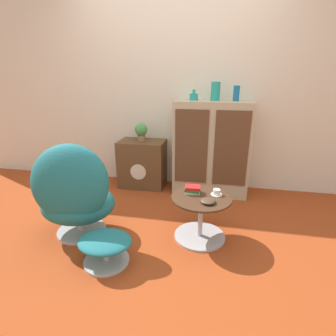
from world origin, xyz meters
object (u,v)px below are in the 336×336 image
(vase_inner_left, at_px, (216,91))
(vase_inner_right, at_px, (236,93))
(tv_console, at_px, (142,164))
(coffee_table, at_px, (200,216))
(potted_plant, at_px, (141,131))
(ottoman, at_px, (105,245))
(vase_leftmost, at_px, (194,96))
(bowl, at_px, (208,201))
(teacup, at_px, (217,193))
(egg_chair, at_px, (75,195))
(sideboard, at_px, (211,148))
(book_stack, at_px, (192,190))

(vase_inner_left, height_order, vase_inner_right, vase_inner_left)
(tv_console, xyz_separation_m, coffee_table, (0.87, -1.08, -0.09))
(potted_plant, bearing_deg, ottoman, -84.16)
(vase_leftmost, height_order, vase_inner_left, vase_inner_left)
(vase_inner_left, bearing_deg, vase_inner_right, 0.00)
(tv_console, relative_size, bowl, 4.86)
(tv_console, height_order, potted_plant, potted_plant)
(vase_leftmost, bearing_deg, ottoman, -107.86)
(coffee_table, distance_m, teacup, 0.26)
(egg_chair, relative_size, ottoman, 2.14)
(ottoman, xyz_separation_m, coffee_table, (0.71, 0.49, 0.06))
(vase_leftmost, bearing_deg, egg_chair, -125.71)
(egg_chair, bearing_deg, sideboard, 47.65)
(vase_leftmost, distance_m, vase_inner_left, 0.26)
(vase_inner_left, bearing_deg, book_stack, -97.41)
(vase_inner_right, bearing_deg, vase_leftmost, 180.00)
(vase_inner_left, height_order, book_stack, vase_inner_left)
(ottoman, xyz_separation_m, teacup, (0.84, 0.56, 0.27))
(potted_plant, relative_size, book_stack, 1.52)
(coffee_table, relative_size, vase_inner_left, 2.56)
(coffee_table, height_order, teacup, teacup)
(ottoman, relative_size, book_stack, 2.88)
(book_stack, bearing_deg, vase_inner_left, 82.59)
(vase_inner_left, bearing_deg, ottoman, -115.72)
(ottoman, relative_size, potted_plant, 1.89)
(egg_chair, distance_m, teacup, 1.27)
(sideboard, relative_size, tv_console, 1.85)
(sideboard, relative_size, vase_inner_left, 5.51)
(egg_chair, xyz_separation_m, coffee_table, (1.11, 0.20, -0.20))
(sideboard, bearing_deg, book_stack, -96.92)
(vase_leftmost, bearing_deg, coffee_table, -79.01)
(vase_inner_left, xyz_separation_m, bowl, (0.02, -1.17, -0.82))
(ottoman, bearing_deg, potted_plant, 95.84)
(vase_leftmost, bearing_deg, tv_console, 178.77)
(ottoman, bearing_deg, vase_inner_left, 64.28)
(ottoman, bearing_deg, coffee_table, 34.94)
(sideboard, relative_size, book_stack, 7.69)
(coffee_table, distance_m, vase_inner_right, 1.49)
(potted_plant, bearing_deg, egg_chair, -100.78)
(coffee_table, bearing_deg, bowl, -58.48)
(egg_chair, xyz_separation_m, book_stack, (1.02, 0.26, 0.02))
(sideboard, distance_m, ottoman, 1.77)
(tv_console, height_order, vase_leftmost, vase_leftmost)
(ottoman, bearing_deg, tv_console, 95.72)
(tv_console, bearing_deg, sideboard, -1.15)
(egg_chair, xyz_separation_m, ottoman, (0.40, -0.30, -0.26))
(potted_plant, xyz_separation_m, book_stack, (0.78, -1.01, -0.30))
(ottoman, bearing_deg, sideboard, 64.50)
(vase_leftmost, relative_size, bowl, 0.97)
(ottoman, distance_m, vase_inner_right, 2.13)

